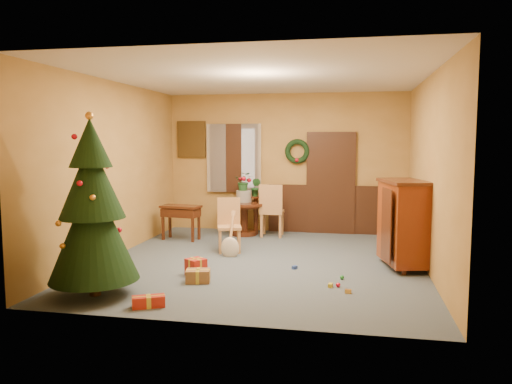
% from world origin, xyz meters
% --- Properties ---
extents(room_envelope, '(5.50, 5.50, 5.50)m').
position_xyz_m(room_envelope, '(0.21, 2.70, 1.12)').
color(room_envelope, '#374151').
rests_on(room_envelope, ground).
extents(dining_table, '(0.99, 0.99, 0.68)m').
position_xyz_m(dining_table, '(-0.77, 2.17, 0.48)').
color(dining_table, '#33150B').
rests_on(dining_table, floor).
extents(urn, '(0.32, 0.32, 0.23)m').
position_xyz_m(urn, '(-0.77, 2.17, 0.80)').
color(urn, slate).
rests_on(urn, dining_table).
extents(centerpiece_plant, '(0.34, 0.29, 0.38)m').
position_xyz_m(centerpiece_plant, '(-0.77, 2.17, 1.10)').
color(centerpiece_plant, '#1E4C23').
rests_on(centerpiece_plant, urn).
extents(chair_near, '(0.50, 0.50, 0.93)m').
position_xyz_m(chair_near, '(-0.71, 0.67, 0.50)').
color(chair_near, '#A17040').
rests_on(chair_near, floor).
extents(chair_far, '(0.47, 0.47, 1.06)m').
position_xyz_m(chair_far, '(-0.19, 2.07, 0.57)').
color(chair_far, '#A17040').
rests_on(chair_far, floor).
extents(guitar, '(0.40, 0.53, 0.72)m').
position_xyz_m(guitar, '(-0.59, 0.25, 0.37)').
color(guitar, beige).
rests_on(guitar, floor).
extents(plant_stand, '(0.31, 0.31, 0.79)m').
position_xyz_m(plant_stand, '(-0.55, 2.29, 0.49)').
color(plant_stand, '#33150B').
rests_on(plant_stand, floor).
extents(stand_plant, '(0.25, 0.22, 0.37)m').
position_xyz_m(stand_plant, '(-0.55, 2.29, 0.97)').
color(stand_plant, '#19471E').
rests_on(stand_plant, plant_stand).
extents(christmas_tree, '(1.10, 1.10, 2.28)m').
position_xyz_m(christmas_tree, '(-1.75, -2.08, 1.08)').
color(christmas_tree, '#382111').
rests_on(christmas_tree, floor).
extents(writing_desk, '(0.81, 0.49, 0.67)m').
position_xyz_m(writing_desk, '(-1.87, 1.45, 0.51)').
color(writing_desk, '#33150B').
rests_on(writing_desk, floor).
extents(sideboard, '(0.78, 1.14, 1.34)m').
position_xyz_m(sideboard, '(2.15, 0.06, 0.72)').
color(sideboard, '#5E1B0A').
rests_on(sideboard, floor).
extents(gift_a, '(0.37, 0.30, 0.18)m').
position_xyz_m(gift_a, '(-0.66, -1.28, 0.09)').
color(gift_a, brown).
rests_on(gift_a, floor).
extents(gift_b, '(0.33, 0.33, 0.24)m').
position_xyz_m(gift_b, '(-0.80, -0.94, 0.12)').
color(gift_b, '#A82316').
rests_on(gift_b, floor).
extents(gift_c, '(0.28, 0.22, 0.14)m').
position_xyz_m(gift_c, '(-1.99, -1.38, 0.07)').
color(gift_c, brown).
rests_on(gift_c, floor).
extents(gift_d, '(0.40, 0.30, 0.13)m').
position_xyz_m(gift_d, '(-0.91, -2.38, 0.07)').
color(gift_d, '#A82316').
rests_on(gift_d, floor).
extents(toy_a, '(0.09, 0.09, 0.05)m').
position_xyz_m(toy_a, '(0.56, -0.34, 0.03)').
color(toy_a, '#223E94').
rests_on(toy_a, floor).
extents(toy_b, '(0.06, 0.06, 0.06)m').
position_xyz_m(toy_b, '(1.27, -0.77, 0.03)').
color(toy_b, '#238032').
rests_on(toy_b, floor).
extents(toy_c, '(0.07, 0.09, 0.05)m').
position_xyz_m(toy_c, '(1.13, -1.18, 0.03)').
color(toy_c, gold).
rests_on(toy_c, floor).
extents(toy_d, '(0.06, 0.06, 0.06)m').
position_xyz_m(toy_d, '(1.23, -1.16, 0.03)').
color(toy_d, red).
rests_on(toy_d, floor).
extents(toy_e, '(0.09, 0.06, 0.05)m').
position_xyz_m(toy_e, '(1.37, -1.40, 0.03)').
color(toy_e, gold).
rests_on(toy_e, floor).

